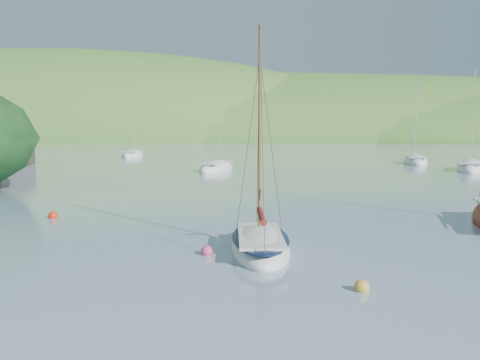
{
  "coord_description": "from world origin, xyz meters",
  "views": [
    {
      "loc": [
        -1.39,
        -16.12,
        5.1
      ],
      "look_at": [
        -1.19,
        8.0,
        2.54
      ],
      "focal_mm": 40.0,
      "sensor_mm": 36.0,
      "label": 1
    }
  ],
  "objects_px": {
    "daysailer_white": "(260,246)",
    "distant_sloop_d": "(471,169)",
    "distant_sloop_a": "(216,169)",
    "distant_sloop_c": "(133,155)",
    "distant_sloop_b": "(415,162)"
  },
  "relations": [
    {
      "from": "daysailer_white",
      "to": "distant_sloop_d",
      "type": "distance_m",
      "value": 43.71
    },
    {
      "from": "distant_sloop_a",
      "to": "distant_sloop_c",
      "type": "distance_m",
      "value": 28.2
    },
    {
      "from": "distant_sloop_c",
      "to": "daysailer_white",
      "type": "bearing_deg",
      "value": -70.29
    },
    {
      "from": "daysailer_white",
      "to": "distant_sloop_c",
      "type": "xyz_separation_m",
      "value": [
        -16.79,
        61.18,
        -0.04
      ]
    },
    {
      "from": "distant_sloop_b",
      "to": "distant_sloop_d",
      "type": "bearing_deg",
      "value": -63.16
    },
    {
      "from": "distant_sloop_b",
      "to": "distant_sloop_c",
      "type": "height_order",
      "value": "distant_sloop_b"
    },
    {
      "from": "distant_sloop_a",
      "to": "distant_sloop_b",
      "type": "bearing_deg",
      "value": 40.2
    },
    {
      "from": "distant_sloop_a",
      "to": "distant_sloop_c",
      "type": "height_order",
      "value": "distant_sloop_a"
    },
    {
      "from": "distant_sloop_d",
      "to": "distant_sloop_a",
      "type": "bearing_deg",
      "value": -157.16
    },
    {
      "from": "distant_sloop_a",
      "to": "distant_sloop_d",
      "type": "xyz_separation_m",
      "value": [
        27.47,
        -0.29,
        0.01
      ]
    },
    {
      "from": "distant_sloop_c",
      "to": "distant_sloop_a",
      "type": "bearing_deg",
      "value": -56.49
    },
    {
      "from": "daysailer_white",
      "to": "distant_sloop_b",
      "type": "xyz_separation_m",
      "value": [
        21.84,
        46.46,
        -0.03
      ]
    },
    {
      "from": "daysailer_white",
      "to": "distant_sloop_c",
      "type": "relative_size",
      "value": 0.92
    },
    {
      "from": "distant_sloop_b",
      "to": "distant_sloop_d",
      "type": "distance_m",
      "value": 10.52
    },
    {
      "from": "daysailer_white",
      "to": "distant_sloop_b",
      "type": "distance_m",
      "value": 51.34
    }
  ]
}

